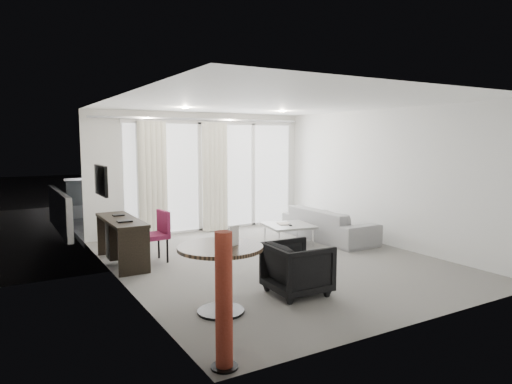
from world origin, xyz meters
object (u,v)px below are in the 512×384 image
desk (122,241)px  red_lamp (224,301)px  round_table (221,279)px  tub_armchair (297,268)px  desk_chair (153,237)px  coffee_table (288,234)px  sofa (329,224)px  rattan_chair_b (260,201)px  rattan_chair_a (228,200)px

desk → red_lamp: (-0.08, -3.93, 0.24)m
round_table → tub_armchair: size_ratio=1.32×
desk → desk_chair: desk_chair is taller
red_lamp → coffee_table: bearing=49.1°
red_lamp → sofa: red_lamp is taller
red_lamp → tub_armchair: (1.70, 1.29, -0.27)m
rattan_chair_b → sofa: bearing=-95.0°
desk → red_lamp: bearing=-91.2°
tub_armchair → sofa: size_ratio=0.35×
desk_chair → rattan_chair_b: size_ratio=1.16×
sofa → desk_chair: bearing=88.6°
rattan_chair_b → desk_chair: bearing=-138.6°
coffee_table → rattan_chair_b: (1.37, 3.38, 0.17)m
sofa → rattan_chair_b: (0.41, 3.42, 0.05)m
sofa → rattan_chair_a: rattan_chair_a is taller
tub_armchair → desk: bearing=33.5°
desk_chair → red_lamp: (-0.55, -3.77, 0.19)m
desk_chair → round_table: 2.57m
round_table → desk: bearing=99.6°
desk → sofa: 4.10m
red_lamp → desk_chair: bearing=81.6°
tub_armchair → red_lamp: bearing=129.0°
round_table → sofa: size_ratio=0.46×
desk_chair → sofa: desk_chair is taller
red_lamp → rattan_chair_a: 8.14m
desk → tub_armchair: desk is taller
desk → sofa: (4.09, -0.25, -0.06)m
tub_armchair → rattan_chair_b: size_ratio=1.03×
round_table → sofa: (3.63, 2.48, -0.08)m
desk → sofa: desk is taller
desk → rattan_chair_a: (3.61, 3.32, 0.05)m
round_table → rattan_chair_a: size_ratio=1.18×
red_lamp → rattan_chair_b: bearing=57.1°
coffee_table → rattan_chair_b: size_ratio=1.17×
coffee_table → sofa: size_ratio=0.40×
rattan_chair_a → red_lamp: bearing=-114.4°
desk_chair → coffee_table: 2.68m
red_lamp → sofa: size_ratio=0.57×
desk → rattan_chair_b: bearing=35.2°
coffee_table → desk_chair: bearing=178.9°
red_lamp → rattan_chair_a: red_lamp is taller
desk → tub_armchair: 3.10m
coffee_table → rattan_chair_a: size_ratio=1.01×
sofa → red_lamp: bearing=131.4°
coffee_table → tub_armchair: bearing=-122.0°
sofa → rattan_chair_a: size_ratio=2.56×
tub_armchair → sofa: bearing=-44.0°
tub_armchair → coffee_table: tub_armchair is taller
desk_chair → sofa: bearing=-6.6°
tub_armchair → coffee_table: 2.87m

